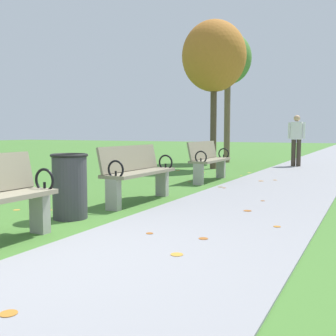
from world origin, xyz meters
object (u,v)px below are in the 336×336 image
at_px(park_bench_2, 137,172).
at_px(pedestrian_walking, 296,138).
at_px(park_bench_3, 208,160).
at_px(trash_bin, 70,186).
at_px(tree_3, 228,60).
at_px(tree_2, 214,57).

relative_size(park_bench_2, pedestrian_walking, 0.99).
xyz_separation_m(park_bench_3, pedestrian_walking, (1.14, 4.81, 0.44)).
height_order(pedestrian_walking, trash_bin, pedestrian_walking).
bearing_deg(park_bench_3, tree_3, 104.31).
height_order(tree_2, tree_3, tree_3).
bearing_deg(tree_2, park_bench_2, -80.88).
bearing_deg(park_bench_2, pedestrian_walking, 81.85).
relative_size(park_bench_2, trash_bin, 1.91).
height_order(park_bench_3, pedestrian_walking, pedestrian_walking).
height_order(tree_2, trash_bin, tree_2).
height_order(park_bench_2, tree_2, tree_2).
height_order(tree_2, pedestrian_walking, tree_2).
bearing_deg(pedestrian_walking, tree_3, 162.01).
xyz_separation_m(tree_3, pedestrian_walking, (2.58, -0.84, -2.74)).
height_order(park_bench_3, tree_2, tree_2).
relative_size(park_bench_3, pedestrian_walking, 0.99).
xyz_separation_m(tree_2, trash_bin, (0.84, -7.58, -2.90)).
distance_m(park_bench_2, park_bench_3, 3.15).
bearing_deg(park_bench_3, tree_2, 108.27).
relative_size(tree_3, trash_bin, 5.53).
xyz_separation_m(park_bench_2, park_bench_3, (0.00, 3.15, 0.00)).
height_order(park_bench_3, trash_bin, park_bench_3).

